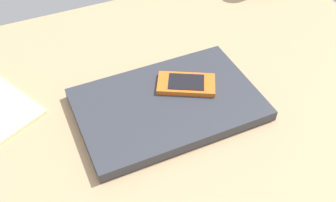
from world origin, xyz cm
name	(u,v)px	position (x,y,z in cm)	size (l,w,h in cm)	color
desk_surface	(149,107)	(0.00, 0.00, 1.50)	(120.00, 80.00, 3.00)	tan
laptop_closed	(168,104)	(2.81, -3.17, 4.11)	(34.64, 22.56, 2.21)	#33353D
cell_phone_on_laptop	(186,84)	(7.81, -0.90, 5.74)	(12.84, 10.70, 1.13)	orange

